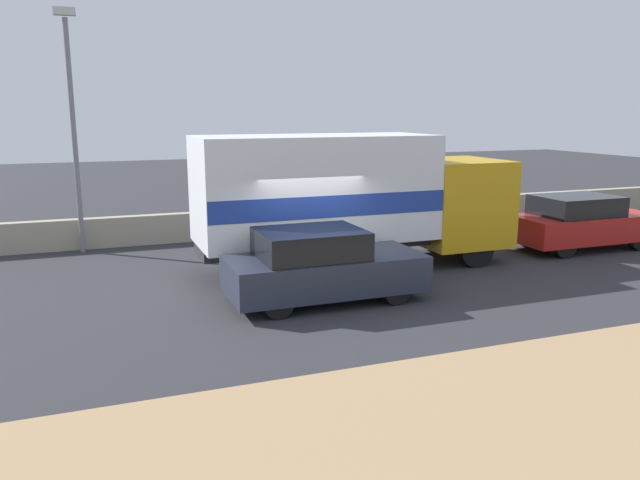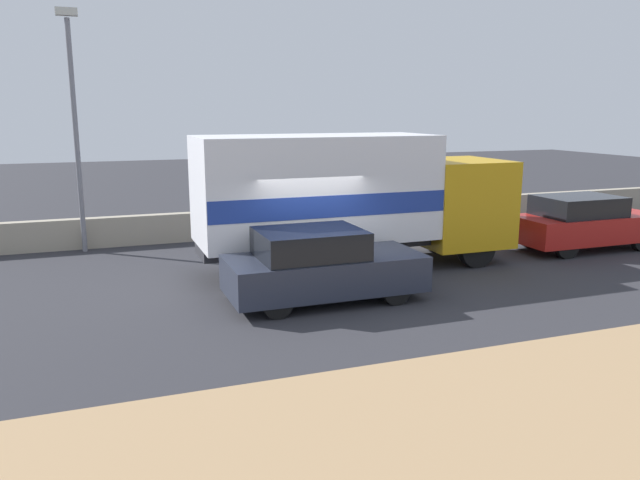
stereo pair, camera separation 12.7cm
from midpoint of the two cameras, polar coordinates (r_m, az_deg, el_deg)
ground_plane at (r=13.67m, az=0.78°, el=-5.13°), size 80.00×80.00×0.00m
dirt_shoulder_foreground at (r=8.79m, az=15.25°, el=-15.44°), size 60.00×4.13×0.04m
stone_wall_backdrop at (r=20.03m, az=-6.34°, el=1.55°), size 60.00×0.35×0.88m
street_lamp at (r=18.70m, az=-21.35°, el=10.66°), size 0.56×0.28×6.65m
box_truck at (r=15.67m, az=2.92°, el=4.04°), size 8.07×2.43×3.39m
car_hatchback at (r=13.14m, az=0.36°, el=-2.39°), size 4.14×1.81×1.55m
car_sedan_second at (r=19.62m, az=23.16°, el=1.48°), size 4.35×1.79×1.57m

